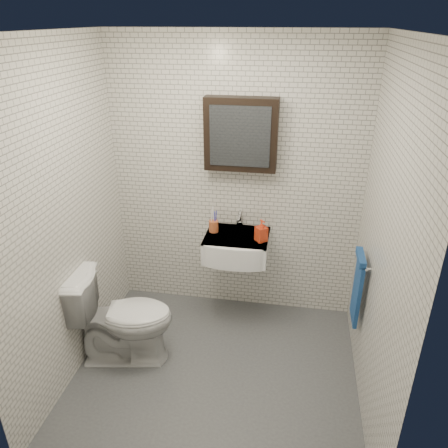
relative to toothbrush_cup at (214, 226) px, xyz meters
The scene contains 9 objects.
ground 1.23m from the toothbrush_cup, 78.62° to the right, with size 2.20×2.00×0.01m, color #474A4E.
room_shell 1.01m from the toothbrush_cup, 78.62° to the right, with size 2.22×2.02×2.51m.
washbasin 0.28m from the toothbrush_cup, 21.60° to the right, with size 0.55×0.50×0.20m.
faucet 0.24m from the toothbrush_cup, 27.43° to the left, with size 0.06×0.20×0.15m.
mirror_cabinet 0.83m from the toothbrush_cup, 26.63° to the left, with size 0.60×0.15×0.60m.
towel_rail 1.31m from the toothbrush_cup, 21.19° to the right, with size 0.09×0.30×0.58m.
toothbrush_cup is the anchor object (origin of this frame).
soap_bottle 0.44m from the toothbrush_cup, 13.86° to the right, with size 0.09×0.09×0.19m, color orange.
toilet 1.08m from the toothbrush_cup, 128.86° to the right, with size 0.45×0.79×0.81m, color white.
Camera 1 is at (0.51, -2.58, 2.57)m, focal length 35.00 mm.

